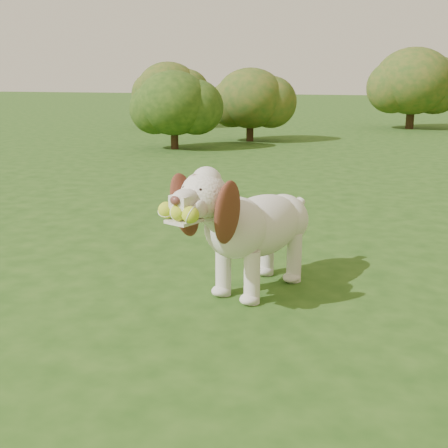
% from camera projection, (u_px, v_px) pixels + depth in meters
% --- Properties ---
extents(ground, '(80.00, 80.00, 0.00)m').
position_uv_depth(ground, '(302.00, 300.00, 3.35)').
color(ground, '#1F4513').
rests_on(ground, ground).
extents(dog, '(0.72, 1.25, 0.83)m').
position_uv_depth(dog, '(251.00, 223.00, 3.36)').
color(dog, silver).
rests_on(dog, ground).
extents(shrub_a, '(1.36, 1.36, 1.41)m').
position_uv_depth(shrub_a, '(174.00, 103.00, 10.15)').
color(shrub_a, '#382314').
rests_on(shrub_a, ground).
extents(shrub_e, '(1.62, 1.62, 1.68)m').
position_uv_depth(shrub_e, '(168.00, 89.00, 14.61)').
color(shrub_e, '#382314').
rests_on(shrub_e, ground).
extents(shrub_i, '(1.95, 1.95, 2.02)m').
position_uv_depth(shrub_i, '(413.00, 81.00, 14.06)').
color(shrub_i, '#382314').
rests_on(shrub_i, ground).
extents(shrub_b, '(1.42, 1.42, 1.48)m').
position_uv_depth(shrub_b, '(250.00, 98.00, 11.38)').
color(shrub_b, '#382314').
rests_on(shrub_b, ground).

